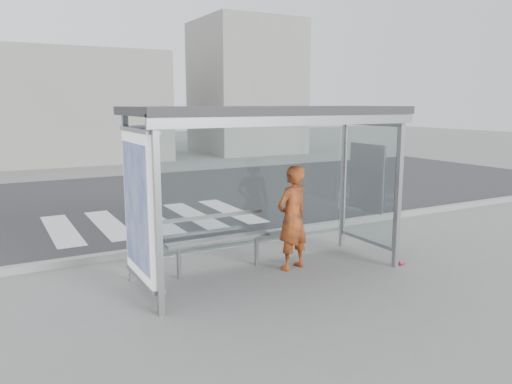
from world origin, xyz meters
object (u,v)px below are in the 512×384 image
person (292,218)px  bench (218,239)px  soda_can (401,263)px  bus_shelter (246,150)px

person → bench: 1.23m
bench → soda_can: 3.09m
bus_shelter → soda_can: size_ratio=32.72×
bus_shelter → soda_can: bus_shelter is taller
person → soda_can: 2.02m
bus_shelter → person: 1.40m
person → bench: (-1.10, 0.46, -0.31)m
bus_shelter → bench: bearing=122.6°
bus_shelter → soda_can: bearing=-16.8°
bus_shelter → person: (0.82, -0.02, -1.14)m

